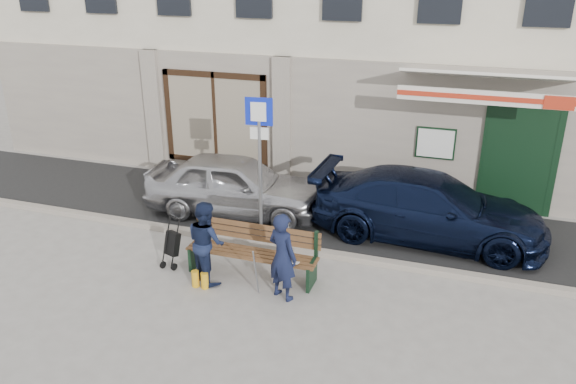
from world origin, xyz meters
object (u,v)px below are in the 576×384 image
at_px(bench, 250,252).
at_px(woman, 206,242).
at_px(car_navy, 428,207).
at_px(stroller, 172,245).
at_px(parking_sign, 260,145).
at_px(car_silver, 235,185).
at_px(man, 282,257).

distance_m(bench, woman, 0.81).
bearing_deg(woman, car_navy, -104.20).
distance_m(woman, stroller, 0.95).
xyz_separation_m(parking_sign, woman, (-0.28, -1.90, -1.22)).
distance_m(parking_sign, woman, 2.28).
relative_size(car_silver, car_navy, 0.85).
height_order(woman, stroller, woman).
xyz_separation_m(parking_sign, stroller, (-1.13, -1.63, -1.55)).
bearing_deg(car_navy, car_silver, 93.73).
bearing_deg(stroller, parking_sign, 74.74).
xyz_separation_m(car_navy, stroller, (-4.36, -2.66, -0.26)).
bearing_deg(car_silver, car_navy, -93.82).
bearing_deg(woman, stroller, 18.81).
bearing_deg(man, bench, -8.44).
relative_size(car_silver, bench, 1.66).
relative_size(car_silver, stroller, 4.20).
relative_size(bench, stroller, 2.54).
bearing_deg(bench, man, -31.90).
xyz_separation_m(car_silver, bench, (1.34, -2.44, -0.22)).
xyz_separation_m(man, stroller, (-2.30, 0.38, -0.35)).
xyz_separation_m(man, woman, (-1.45, 0.12, -0.02)).
bearing_deg(parking_sign, car_silver, 129.42).
relative_size(parking_sign, stroller, 3.07).
distance_m(bench, stroller, 1.51).
bearing_deg(stroller, car_silver, 105.81).
distance_m(parking_sign, stroller, 2.52).
relative_size(car_navy, parking_sign, 1.61).
bearing_deg(car_navy, bench, 133.97).
relative_size(parking_sign, man, 1.88).
xyz_separation_m(parking_sign, bench, (0.37, -1.52, -1.51)).
height_order(car_navy, parking_sign, parking_sign).
distance_m(car_navy, bench, 3.84).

